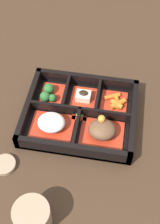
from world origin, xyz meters
TOP-DOWN VIEW (x-y plane):
  - ground_plane at (0.00, 0.00)m, footprint 3.00×3.00m
  - bento_base at (0.00, 0.00)m, footprint 0.30×0.25m
  - bento_rim at (0.00, -0.00)m, footprint 0.30×0.25m
  - bowl_stew at (-0.07, 0.05)m, footprint 0.11×0.09m
  - bowl_rice at (0.07, 0.05)m, footprint 0.11×0.09m
  - bowl_carrots at (-0.09, -0.05)m, footprint 0.07×0.09m
  - bowl_tofu at (0.00, -0.06)m, footprint 0.07×0.09m
  - bowl_greens at (0.10, -0.05)m, footprint 0.06×0.09m
  - bowl_pickles at (0.00, -0.00)m, footprint 0.04×0.04m
  - tea_cup at (0.05, 0.30)m, footprint 0.08×0.08m
  - sauce_dish at (0.16, 0.18)m, footprint 0.06×0.06m

SIDE VIEW (x-z plane):
  - ground_plane at x=0.00m, z-range 0.00..0.00m
  - bento_base at x=0.00m, z-range 0.00..0.01m
  - sauce_dish at x=0.16m, z-range 0.00..0.01m
  - bowl_pickles at x=0.00m, z-range 0.01..0.02m
  - bowl_carrots at x=-0.09m, z-range 0.01..0.03m
  - bowl_tofu at x=0.00m, z-range 0.00..0.04m
  - bento_rim at x=0.00m, z-range 0.00..0.04m
  - bowl_greens at x=0.10m, z-range 0.01..0.04m
  - bowl_rice at x=0.07m, z-range 0.01..0.05m
  - bowl_stew at x=-0.07m, z-range 0.00..0.06m
  - tea_cup at x=0.05m, z-range 0.00..0.07m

